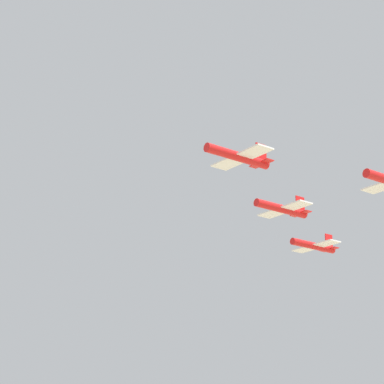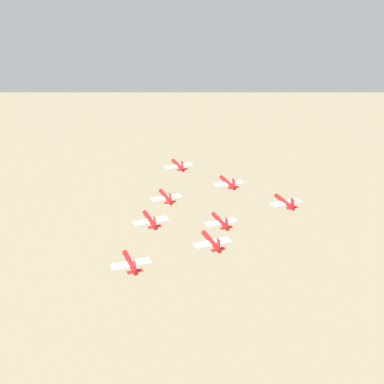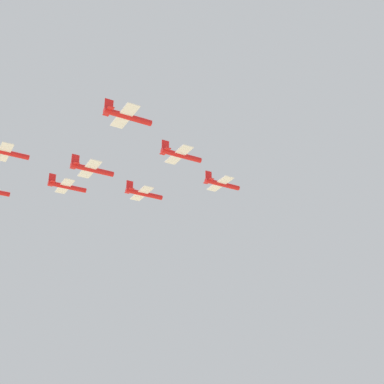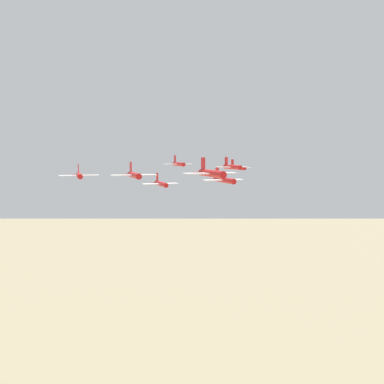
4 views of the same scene
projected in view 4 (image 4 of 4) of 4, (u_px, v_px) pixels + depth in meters
The scene contains 8 objects.
jet_0 at pixel (211, 173), 69.00m from camera, with size 10.21×10.46×3.58m.
jet_1 at pixel (224, 180), 90.19m from camera, with size 10.21×10.46×3.58m.
jet_2 at pixel (134, 175), 82.90m from camera, with size 10.21×10.46×3.58m.
jet_3 at pixel (232, 167), 110.88m from camera, with size 10.21×10.46×3.58m.
jet_4 at pixel (161, 184), 104.19m from camera, with size 10.21×10.46×3.58m.
jet_5 at pixel (79, 175), 96.78m from camera, with size 10.21×10.46×3.58m.
jet_6 at pixel (237, 168), 131.90m from camera, with size 10.21×10.46×3.58m.
jet_7 at pixel (178, 164), 124.62m from camera, with size 10.21×10.46×3.58m.
Camera 4 is at (16.90, -57.73, 170.45)m, focal length 35.00 mm.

